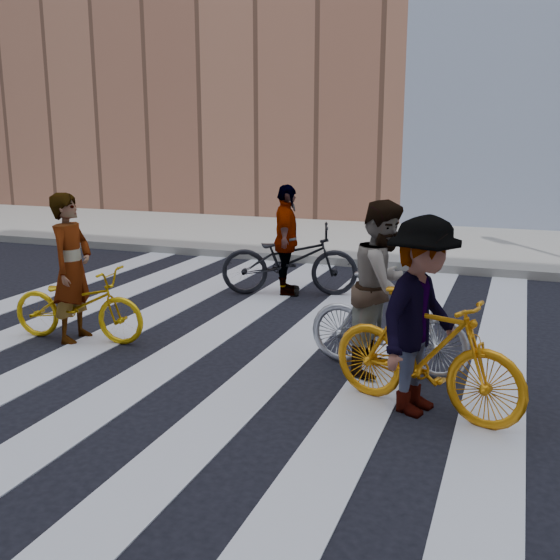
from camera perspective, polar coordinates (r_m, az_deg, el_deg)
The scene contains 11 objects.
ground at distance 7.34m, azimuth -3.76°, elevation -6.27°, with size 100.00×100.00×0.00m, color black.
sidewalk_far at distance 14.31m, azimuth 8.57°, elevation 3.32°, with size 100.00×5.00×0.15m, color slate.
zebra_crosswalk at distance 7.34m, azimuth -3.76°, elevation -6.23°, with size 8.25×10.00×0.01m.
bike_yellow_left at distance 7.97m, azimuth -17.18°, elevation -2.02°, with size 0.58×1.66×0.87m, color gold.
bike_silver_mid at distance 6.71m, azimuth 9.35°, elevation -3.74°, with size 0.47×1.68×1.01m, color #9C9EA5.
bike_yellow_right at distance 5.79m, azimuth 12.54°, elevation -6.22°, with size 0.51×1.79×1.08m, color orange.
bike_dark_rear at distance 9.75m, azimuth 0.83°, elevation 1.78°, with size 0.71×2.03×1.07m, color black.
rider_left at distance 7.90m, azimuth -17.67°, elevation 1.01°, with size 0.63×0.41×1.73m, color slate.
rider_mid at distance 6.62m, azimuth 9.04°, elevation -0.63°, with size 0.85×0.66×1.75m, color slate.
rider_right at distance 5.70m, azimuth 12.19°, elevation -3.11°, with size 1.11×0.64×1.72m, color slate.
rider_rear at distance 9.71m, azimuth 0.56°, elevation 3.48°, with size 0.96×0.40×1.65m, color slate.
Camera 1 is at (2.85, -6.33, 2.39)m, focal length 42.00 mm.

